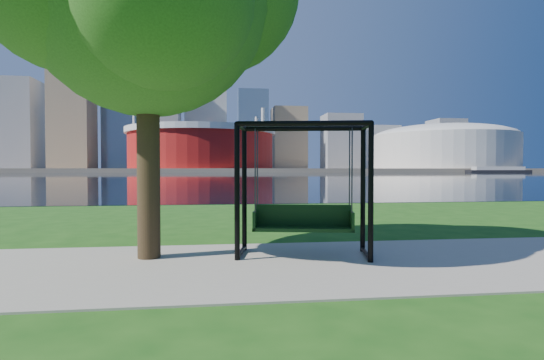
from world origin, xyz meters
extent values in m
plane|color=#1E5114|center=(0.00, 0.00, 0.00)|extent=(900.00, 900.00, 0.00)
cube|color=#9E937F|center=(0.00, -0.50, 0.01)|extent=(120.00, 4.00, 0.03)
cube|color=black|center=(0.00, 102.00, 0.01)|extent=(900.00, 180.00, 0.02)
cube|color=#937F60|center=(0.00, 306.00, 1.00)|extent=(900.00, 228.00, 2.00)
cylinder|color=maroon|center=(-10.00, 235.00, 13.00)|extent=(80.00, 80.00, 22.00)
cylinder|color=silver|center=(-10.00, 235.00, 22.50)|extent=(83.00, 83.00, 3.00)
cylinder|color=silver|center=(22.91, 254.00, 18.00)|extent=(2.00, 2.00, 32.00)
cylinder|color=silver|center=(-42.91, 254.00, 18.00)|extent=(2.00, 2.00, 32.00)
cylinder|color=silver|center=(-42.91, 216.00, 18.00)|extent=(2.00, 2.00, 32.00)
cylinder|color=silver|center=(22.91, 216.00, 18.00)|extent=(2.00, 2.00, 32.00)
cylinder|color=beige|center=(135.00, 235.00, 12.00)|extent=(84.00, 84.00, 20.00)
ellipsoid|color=beige|center=(135.00, 235.00, 21.00)|extent=(84.00, 84.00, 15.12)
cube|color=gray|center=(-140.00, 310.00, 33.00)|extent=(28.00, 28.00, 62.00)
cube|color=#998466|center=(-100.00, 300.00, 46.00)|extent=(26.00, 26.00, 88.00)
cube|color=slate|center=(-70.00, 325.00, 49.50)|extent=(30.00, 24.00, 95.00)
cube|color=gray|center=(-40.00, 305.00, 38.00)|extent=(24.00, 24.00, 72.00)
cube|color=silver|center=(-10.00, 335.00, 42.00)|extent=(32.00, 28.00, 80.00)
cube|color=slate|center=(25.00, 310.00, 31.00)|extent=(22.00, 22.00, 58.00)
cube|color=#998466|center=(55.00, 325.00, 26.00)|extent=(26.00, 26.00, 48.00)
cube|color=gray|center=(95.00, 315.00, 23.00)|extent=(28.00, 24.00, 42.00)
cube|color=silver|center=(135.00, 340.00, 20.00)|extent=(30.00, 26.00, 36.00)
cube|color=gray|center=(185.00, 320.00, 22.00)|extent=(24.00, 24.00, 40.00)
cube|color=#998466|center=(225.00, 335.00, 18.00)|extent=(26.00, 26.00, 32.00)
sphere|color=#998466|center=(-100.00, 300.00, 93.50)|extent=(10.00, 10.00, 10.00)
cylinder|color=black|center=(-0.63, -0.10, 1.21)|extent=(0.11, 0.11, 2.42)
cylinder|color=black|center=(1.64, -0.55, 1.21)|extent=(0.11, 0.11, 2.42)
cylinder|color=black|center=(-0.44, 0.83, 1.21)|extent=(0.11, 0.11, 2.42)
cylinder|color=black|center=(1.83, 0.38, 1.21)|extent=(0.11, 0.11, 2.42)
cylinder|color=black|center=(0.51, -0.32, 2.42)|extent=(2.29, 0.55, 0.09)
cylinder|color=black|center=(0.69, 0.61, 2.42)|extent=(2.29, 0.55, 0.09)
cylinder|color=black|center=(-0.54, 0.37, 2.42)|extent=(0.28, 0.95, 0.09)
cylinder|color=black|center=(-0.54, 0.37, 0.08)|extent=(0.26, 0.94, 0.08)
cylinder|color=black|center=(1.74, -0.09, 2.42)|extent=(0.28, 0.95, 0.09)
cylinder|color=black|center=(1.74, -0.09, 0.08)|extent=(0.26, 0.94, 0.08)
cube|color=black|center=(0.60, 0.14, 0.53)|extent=(1.90, 0.83, 0.06)
cube|color=black|center=(0.64, 0.34, 0.76)|extent=(1.82, 0.41, 0.40)
cube|color=black|center=(-0.27, 0.32, 0.67)|extent=(0.14, 0.47, 0.36)
cube|color=black|center=(1.47, -0.03, 0.67)|extent=(0.14, 0.47, 0.36)
cylinder|color=#323237|center=(-0.29, 0.12, 1.61)|extent=(0.03, 0.03, 1.53)
cylinder|color=#323237|center=(1.41, -0.22, 1.61)|extent=(0.03, 0.03, 1.53)
cylinder|color=#323237|center=(-0.21, 0.50, 1.61)|extent=(0.03, 0.03, 1.53)
cylinder|color=#323237|center=(1.49, 0.16, 1.61)|extent=(0.03, 0.03, 1.53)
cylinder|color=#2E2214|center=(-2.20, 0.31, 2.03)|extent=(0.41, 0.41, 4.05)
cube|color=black|center=(134.59, 183.28, 0.59)|extent=(29.47, 12.38, 1.14)
cube|color=#B4B3AF|center=(134.59, 183.28, 2.02)|extent=(23.59, 10.00, 1.72)
camera|label=1|loc=(-0.96, -7.53, 1.63)|focal=28.00mm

